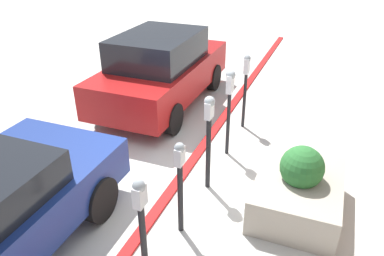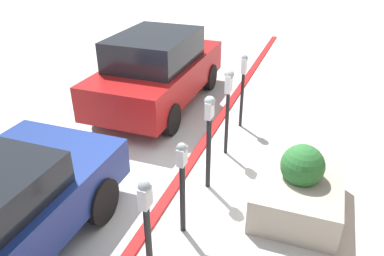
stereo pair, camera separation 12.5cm
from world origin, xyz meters
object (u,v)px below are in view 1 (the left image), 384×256
Objects in this scene: parking_meter_fourth at (230,95)px; parking_meter_farthest at (246,80)px; parking_meter_nearest at (142,225)px; planter_box at (298,190)px; parked_car_middle at (162,69)px; parking_meter_second at (180,177)px; parking_meter_middle at (209,128)px.

parking_meter_farthest is (1.12, -0.00, -0.12)m from parking_meter_fourth.
planter_box is at bearing -33.67° from parking_meter_nearest.
parked_car_middle is at bearing 23.58° from parking_meter_nearest.
parking_meter_fourth reaches higher than parking_meter_farthest.
parking_meter_nearest is 1.12× the size of parking_meter_second.
parking_meter_middle is at bearing 87.99° from planter_box.
planter_box is (-1.11, -1.38, -0.79)m from parking_meter_fourth.
parking_meter_nearest is at bearing -179.66° from parking_meter_farthest.
parking_meter_middle reaches higher than parking_meter_second.
parking_meter_fourth is at bearing -0.15° from parking_meter_second.
parking_meter_second is 0.90× the size of parking_meter_farthest.
planter_box is 0.39× the size of parked_car_middle.
parking_meter_fourth is at bearing -127.33° from parked_car_middle.
parking_meter_second is 0.86× the size of parking_meter_fourth.
parking_meter_middle is at bearing -0.65° from parking_meter_second.
parked_car_middle is (2.59, 2.02, -0.20)m from parking_meter_middle.
parking_meter_middle reaches higher than parking_meter_nearest.
parking_meter_nearest is 0.98× the size of planter_box.
planter_box is at bearing -148.32° from parking_meter_farthest.
parking_meter_nearest is 4.26m from parking_meter_farthest.
parking_meter_farthest is 2.71m from planter_box.
parking_meter_second is at bearing 125.74° from planter_box.
parking_meter_nearest is at bearing 146.33° from planter_box.
parking_meter_nearest is 2.08m from parking_meter_middle.
parking_meter_farthest is at bearing -0.10° from parking_meter_second.
parked_car_middle reaches higher than parking_meter_nearest.
parked_car_middle reaches higher than planter_box.
planter_box is at bearing -54.26° from parking_meter_second.
parking_meter_middle is at bearing 0.53° from parking_meter_nearest.
parking_meter_second reaches higher than planter_box.
parking_meter_middle is 2.18m from parking_meter_farthest.
parking_meter_middle is at bearing -179.67° from parking_meter_fourth.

